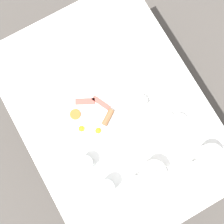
% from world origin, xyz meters
% --- Properties ---
extents(ground_plane, '(8.00, 8.00, 0.00)m').
position_xyz_m(ground_plane, '(0.00, 0.00, 0.00)').
color(ground_plane, '#4C4742').
extents(table, '(0.90, 1.24, 0.74)m').
position_xyz_m(table, '(0.00, 0.00, 0.67)').
color(table, white).
rests_on(table, ground_plane).
extents(breakfast_plate, '(0.31, 0.31, 0.04)m').
position_xyz_m(breakfast_plate, '(-0.10, 0.03, 0.75)').
color(breakfast_plate, white).
rests_on(breakfast_plate, table).
extents(teapot_near, '(0.20, 0.11, 0.14)m').
position_xyz_m(teapot_near, '(0.02, -0.35, 0.79)').
color(teapot_near, white).
rests_on(teapot_near, table).
extents(teapot_far, '(0.20, 0.11, 0.14)m').
position_xyz_m(teapot_far, '(0.29, -0.41, 0.79)').
color(teapot_far, white).
rests_on(teapot_far, table).
extents(teacup_with_saucer_left, '(0.14, 0.14, 0.06)m').
position_xyz_m(teacup_with_saucer_left, '(0.26, -0.20, 0.76)').
color(teacup_with_saucer_left, white).
rests_on(teacup_with_saucer_left, table).
extents(water_glass_tall, '(0.07, 0.07, 0.09)m').
position_xyz_m(water_glass_tall, '(-0.23, -0.16, 0.78)').
color(water_glass_tall, white).
rests_on(water_glass_tall, table).
extents(water_glass_short, '(0.07, 0.07, 0.11)m').
position_xyz_m(water_glass_short, '(-0.20, -0.30, 0.79)').
color(water_glass_short, white).
rests_on(water_glass_short, table).
extents(creamer_jug, '(0.08, 0.06, 0.06)m').
position_xyz_m(creamer_jug, '(0.15, -0.03, 0.77)').
color(creamer_jug, white).
rests_on(creamer_jug, table).
extents(napkin_folded, '(0.15, 0.12, 0.01)m').
position_xyz_m(napkin_folded, '(0.25, 0.18, 0.74)').
color(napkin_folded, white).
rests_on(napkin_folded, table).
extents(fork_by_plate, '(0.16, 0.13, 0.00)m').
position_xyz_m(fork_by_plate, '(-0.14, 0.41, 0.74)').
color(fork_by_plate, silver).
rests_on(fork_by_plate, table).
extents(knife_by_plate, '(0.19, 0.10, 0.00)m').
position_xyz_m(knife_by_plate, '(0.17, 0.39, 0.74)').
color(knife_by_plate, silver).
rests_on(knife_by_plate, table).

